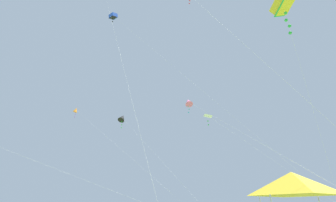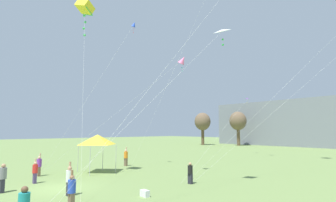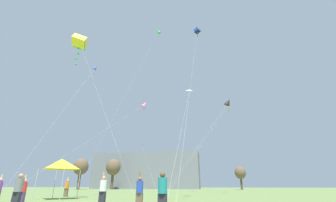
# 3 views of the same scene
# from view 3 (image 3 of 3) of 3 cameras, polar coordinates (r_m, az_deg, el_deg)

# --- Properties ---
(distant_building) EXTENTS (35.22, 8.69, 11.36)m
(distant_building) POSITION_cam_3_polar(r_m,az_deg,el_deg) (78.82, -5.56, -17.20)
(distant_building) COLOR slate
(distant_building) RESTS_ON ground
(tree_far_centre) EXTENTS (4.26, 4.26, 8.61)m
(tree_far_centre) POSITION_cam_3_polar(r_m,az_deg,el_deg) (72.46, -21.28, -15.34)
(tree_far_centre) COLOR brown
(tree_far_centre) RESTS_ON ground
(tree_far_right) EXTENTS (4.31, 4.31, 8.71)m
(tree_far_right) POSITION_cam_3_polar(r_m,az_deg,el_deg) (72.78, -13.73, -16.07)
(tree_far_right) COLOR brown
(tree_far_right) RESTS_ON ground
(tree_near_right) EXTENTS (2.99, 2.99, 6.04)m
(tree_near_right) POSITION_cam_3_polar(r_m,az_deg,el_deg) (67.64, 17.89, -17.00)
(tree_near_right) COLOR brown
(tree_near_right) RESTS_ON ground
(festival_tent) EXTENTS (2.86, 2.86, 3.54)m
(festival_tent) POSITION_cam_3_polar(r_m,az_deg,el_deg) (24.20, -25.47, -14.28)
(festival_tent) COLOR #B7B7BC
(festival_tent) RESTS_ON ground
(cooler_box) EXTENTS (0.59, 0.32, 0.39)m
(cooler_box) POSITION_cam_3_polar(r_m,az_deg,el_deg) (18.16, -1.39, -23.76)
(cooler_box) COLOR white
(cooler_box) RESTS_ON ground
(person_orange_shirt) EXTENTS (0.43, 0.43, 2.08)m
(person_orange_shirt) POSITION_cam_3_polar(r_m,az_deg,el_deg) (29.04, -24.32, -19.27)
(person_orange_shirt) COLOR brown
(person_orange_shirt) RESTS_ON ground
(person_grey_shirt) EXTENTS (0.43, 0.43, 1.82)m
(person_grey_shirt) POSITION_cam_3_polar(r_m,az_deg,el_deg) (15.64, -33.78, -18.17)
(person_grey_shirt) COLOR #282833
(person_grey_shirt) RESTS_ON ground
(person_white_shirt) EXTENTS (0.42, 0.42, 2.03)m
(person_white_shirt) POSITION_cam_3_polar(r_m,az_deg,el_deg) (16.01, -16.19, -20.62)
(person_white_shirt) COLOR #282833
(person_white_shirt) RESTS_ON ground
(person_red_shirt) EXTENTS (0.38, 0.38, 1.85)m
(person_red_shirt) POSITION_cam_3_polar(r_m,az_deg,el_deg) (18.61, -32.89, -18.46)
(person_red_shirt) COLOR #473860
(person_red_shirt) RESTS_ON ground
(person_blue_shirt) EXTENTS (0.40, 0.40, 1.93)m
(person_blue_shirt) POSITION_cam_3_polar(r_m,az_deg,el_deg) (14.13, -7.23, -21.51)
(person_blue_shirt) COLOR brown
(person_blue_shirt) RESTS_ON ground
(person_black_shirt) EXTENTS (0.37, 0.37, 1.56)m
(person_black_shirt) POSITION_cam_3_polar(r_m,az_deg,el_deg) (22.94, -0.78, -21.47)
(person_black_shirt) COLOR #282833
(person_black_shirt) RESTS_ON ground
(person_teal_shirt) EXTENTS (0.42, 0.42, 1.79)m
(person_teal_shirt) POSITION_cam_3_polar(r_m,az_deg,el_deg) (11.09, -1.41, -21.81)
(person_teal_shirt) COLOR #282833
(person_teal_shirt) RESTS_ON ground
(kite_purple_delta_0) EXTENTS (9.82, 25.12, 9.28)m
(kite_purple_delta_0) POSITION_cam_3_polar(r_m,az_deg,el_deg) (48.61, -6.47, -11.36)
(kite_purple_delta_0) COLOR silver
(kite_purple_delta_0) RESTS_ON ground
(kite_pink_diamond_1) EXTENTS (8.62, 10.13, 10.93)m
(kite_pink_diamond_1) POSITION_cam_3_polar(r_m,az_deg,el_deg) (27.46, -5.99, -0.93)
(kite_pink_diamond_1) COLOR silver
(kite_pink_diamond_1) RESTS_ON ground
(kite_blue_diamond_2) EXTENTS (1.87, 8.99, 15.93)m
(kite_blue_diamond_2) POSITION_cam_3_polar(r_m,az_deg,el_deg) (31.08, -18.02, 7.97)
(kite_blue_diamond_2) COLOR silver
(kite_blue_diamond_2) RESTS_ON ground
(kite_black_diamond_3) EXTENTS (8.95, 14.14, 14.67)m
(kite_black_diamond_3) POSITION_cam_3_polar(r_m,az_deg,el_deg) (37.99, 15.01, -0.33)
(kite_black_diamond_3) COLOR silver
(kite_black_diamond_3) RESTS_ON ground
(kite_yellow_box_4) EXTENTS (8.90, 4.12, 15.70)m
(kite_yellow_box_4) POSITION_cam_3_polar(r_m,az_deg,el_deg) (25.38, -21.57, 13.75)
(kite_yellow_box_4) COLOR silver
(kite_yellow_box_4) RESTS_ON ground
(kite_orange_diamond_5) EXTENTS (9.09, 21.65, 16.63)m
(kite_orange_diamond_5) POSITION_cam_3_polar(r_m,az_deg,el_deg) (46.65, 15.03, -1.17)
(kite_orange_diamond_5) COLOR silver
(kite_orange_diamond_5) RESTS_ON ground
(kite_white_delta_6) EXTENTS (1.20, 13.32, 11.49)m
(kite_white_delta_6) POSITION_cam_3_polar(r_m,az_deg,el_deg) (25.29, 5.45, 2.59)
(kite_white_delta_6) COLOR silver
(kite_white_delta_6) RESTS_ON ground
(kite_blue_box_7) EXTENTS (1.51, 26.59, 30.21)m
(kite_blue_box_7) POSITION_cam_3_polar(r_m,az_deg,el_deg) (46.52, 7.45, 17.27)
(kite_blue_box_7) COLOR silver
(kite_blue_box_7) RESTS_ON ground
(kite_green_diamond_8) EXTENTS (7.52, 11.17, 29.93)m
(kite_green_diamond_8) POSITION_cam_3_polar(r_m,az_deg,el_deg) (45.92, -2.48, 17.14)
(kite_green_diamond_8) COLOR silver
(kite_green_diamond_8) RESTS_ON ground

